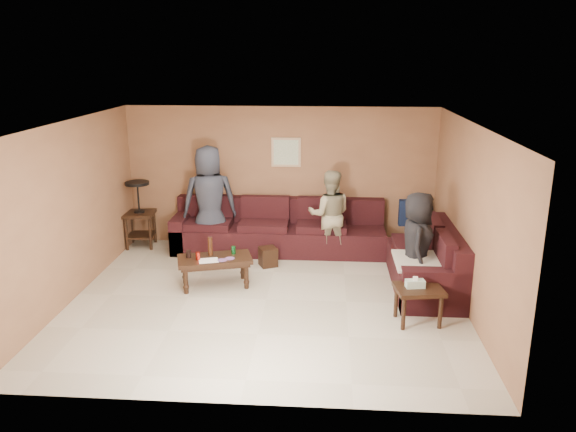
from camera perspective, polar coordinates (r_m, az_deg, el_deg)
The scene contains 10 objects.
room at distance 7.56m, azimuth -2.35°, elevation 3.07°, with size 5.60×5.50×2.50m.
sectional_sofa at distance 9.35m, azimuth 3.74°, elevation -2.90°, with size 4.65×2.90×0.97m.
coffee_table at distance 8.48m, azimuth -7.48°, elevation -4.62°, with size 1.20×0.83×0.73m.
end_table_left at distance 10.41m, azimuth -14.86°, elevation 0.31°, with size 0.58×0.58×1.20m.
side_table_right at distance 7.47m, azimuth 13.09°, elevation -7.57°, with size 0.66×0.57×0.64m.
waste_bin at distance 9.27m, azimuth -2.04°, elevation -4.16°, with size 0.26×0.26×0.31m, color black.
wall_art at distance 9.97m, azimuth -0.20°, elevation 6.50°, with size 0.52×0.04×0.52m.
person_left at distance 9.76m, azimuth -7.97°, elevation 1.61°, with size 0.93×0.60×1.90m, color #2A2F3B.
person_middle at distance 9.49m, azimuth 4.25°, elevation 0.14°, with size 0.74×0.58×1.52m, color gray.
person_right at distance 8.19m, azimuth 12.95°, elevation -2.84°, with size 0.75×0.49×1.53m, color black.
Camera 1 is at (0.83, -7.32, 3.38)m, focal length 35.00 mm.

